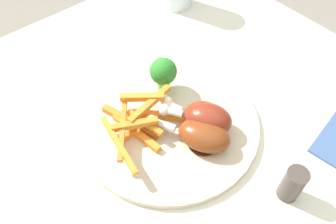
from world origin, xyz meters
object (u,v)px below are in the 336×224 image
at_px(carrot_fries_pile, 138,121).
at_px(chicken_drumstick_far, 206,119).
at_px(chicken_drumstick_near, 200,136).
at_px(chicken_drumstick_extra, 202,115).
at_px(pepper_shaker, 292,184).
at_px(dining_table, 200,182).
at_px(broccoli_floret_front, 163,72).
at_px(dinner_plate, 168,122).

bearing_deg(carrot_fries_pile, chicken_drumstick_far, 49.73).
bearing_deg(chicken_drumstick_near, chicken_drumstick_extra, 130.83).
bearing_deg(carrot_fries_pile, pepper_shaker, 23.42).
distance_m(chicken_drumstick_near, chicken_drumstick_extra, 0.04).
distance_m(dining_table, carrot_fries_pile, 0.18).
height_order(dining_table, broccoli_floret_front, broccoli_floret_front).
bearing_deg(chicken_drumstick_far, pepper_shaker, 5.82).
bearing_deg(chicken_drumstick_extra, pepper_shaker, 4.89).
bearing_deg(dinner_plate, pepper_shaker, 13.66).
bearing_deg(broccoli_floret_front, dinner_plate, -33.89).
bearing_deg(pepper_shaker, carrot_fries_pile, -156.58).
height_order(chicken_drumstick_near, chicken_drumstick_extra, chicken_drumstick_extra).
xyz_separation_m(dining_table, carrot_fries_pile, (-0.09, -0.06, 0.14)).
relative_size(broccoli_floret_front, chicken_drumstick_extra, 0.57).
xyz_separation_m(dinner_plate, broccoli_floret_front, (-0.06, 0.04, 0.04)).
relative_size(dining_table, chicken_drumstick_near, 7.10).
relative_size(dining_table, pepper_shaker, 15.84).
xyz_separation_m(chicken_drumstick_near, pepper_shaker, (0.14, 0.04, -0.00)).
xyz_separation_m(dinner_plate, carrot_fries_pile, (-0.02, -0.05, 0.02)).
bearing_deg(chicken_drumstick_extra, dinner_plate, -138.67).
xyz_separation_m(dinner_plate, pepper_shaker, (0.20, 0.05, 0.02)).
bearing_deg(pepper_shaker, chicken_drumstick_near, -162.79).
relative_size(chicken_drumstick_extra, pepper_shaker, 1.90).
distance_m(carrot_fries_pile, chicken_drumstick_far, 0.11).
relative_size(chicken_drumstick_near, pepper_shaker, 2.23).
height_order(carrot_fries_pile, chicken_drumstick_near, chicken_drumstick_near).
bearing_deg(broccoli_floret_front, chicken_drumstick_far, -2.89).
height_order(carrot_fries_pile, chicken_drumstick_extra, chicken_drumstick_extra).
xyz_separation_m(dinner_plate, chicken_drumstick_far, (0.05, 0.03, 0.03)).
xyz_separation_m(dining_table, chicken_drumstick_near, (-0.01, -0.01, 0.14)).
height_order(dinner_plate, chicken_drumstick_extra, chicken_drumstick_extra).
xyz_separation_m(chicken_drumstick_far, pepper_shaker, (0.15, 0.02, -0.01)).
relative_size(dinner_plate, broccoli_floret_front, 4.63).
xyz_separation_m(broccoli_floret_front, chicken_drumstick_extra, (0.10, -0.00, -0.02)).
bearing_deg(chicken_drumstick_extra, dining_table, -33.87).
distance_m(dinner_plate, broccoli_floret_front, 0.08).
bearing_deg(pepper_shaker, chicken_drumstick_far, -174.18).
xyz_separation_m(dining_table, dinner_plate, (-0.08, -0.01, 0.12)).
relative_size(broccoli_floret_front, pepper_shaker, 1.08).
relative_size(broccoli_floret_front, carrot_fries_pile, 0.44).
relative_size(dinner_plate, pepper_shaker, 5.00).
bearing_deg(dining_table, chicken_drumstick_extra, 146.13).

